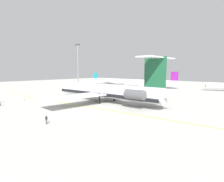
{
  "coord_description": "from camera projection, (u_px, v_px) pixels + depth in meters",
  "views": [
    {
      "loc": [
        36.67,
        -31.02,
        10.49
      ],
      "look_at": [
        -4.99,
        15.95,
        3.28
      ],
      "focal_mm": 29.24,
      "sensor_mm": 36.0,
      "label": 1
    }
  ],
  "objects": [
    {
      "name": "ground_crew_near_tail",
      "position": [
        0.0,
        102.0,
        53.48
      ],
      "size": [
        0.28,
        0.41,
        1.72
      ],
      "rotation": [
        0.0,
        0.0,
        2.77
      ],
      "color": "black",
      "rests_on": "ground"
    },
    {
      "name": "main_jetliner",
      "position": [
        107.0,
        91.0,
        59.3
      ],
      "size": [
        47.91,
        42.65,
        13.98
      ],
      "rotation": [
        0.0,
        0.0,
        3.16
      ],
      "color": "silver",
      "rests_on": "ground"
    },
    {
      "name": "safety_cone_wingtip",
      "position": [
        4.0,
        102.0,
        59.13
      ],
      "size": [
        0.4,
        0.4,
        0.55
      ],
      "primitive_type": "cone",
      "color": "#EA590F",
      "rests_on": "ground"
    },
    {
      "name": "safety_cone_tail",
      "position": [
        0.0,
        101.0,
        59.73
      ],
      "size": [
        0.4,
        0.4,
        0.55
      ],
      "primitive_type": "cone",
      "color": "#EA590F",
      "rests_on": "ground"
    },
    {
      "name": "ground_crew_portside",
      "position": [
        46.0,
        119.0,
        35.36
      ],
      "size": [
        0.31,
        0.37,
        1.76
      ],
      "rotation": [
        0.0,
        0.0,
        2.47
      ],
      "color": "black",
      "rests_on": "ground"
    },
    {
      "name": "ground",
      "position": [
        86.0,
        110.0,
        48.43
      ],
      "size": [
        291.68,
        291.68,
        0.0
      ],
      "primitive_type": "plane",
      "color": "#B7B5AD"
    },
    {
      "name": "taxiway_centreline",
      "position": [
        82.0,
        106.0,
        53.63
      ],
      "size": [
        88.89,
        8.39,
        0.01
      ],
      "primitive_type": "cube",
      "rotation": [
        0.0,
        0.0,
        3.23
      ],
      "color": "gold",
      "rests_on": "ground"
    },
    {
      "name": "airliner_mid_left",
      "position": [
        150.0,
        83.0,
        107.78
      ],
      "size": [
        31.88,
        31.85,
        9.63
      ],
      "rotation": [
        0.0,
        0.0,
        3.4
      ],
      "color": "silver",
      "rests_on": "ground"
    },
    {
      "name": "light_mast",
      "position": [
        78.0,
        64.0,
        112.35
      ],
      "size": [
        4.0,
        0.7,
        26.39
      ],
      "color": "slate",
      "rests_on": "ground"
    },
    {
      "name": "safety_cone_nose",
      "position": [
        24.0,
        99.0,
        64.34
      ],
      "size": [
        0.4,
        0.4,
        0.55
      ],
      "primitive_type": "cone",
      "color": "#EA590F",
      "rests_on": "ground"
    },
    {
      "name": "airliner_far_left",
      "position": [
        109.0,
        81.0,
        136.16
      ],
      "size": [
        28.08,
        27.99,
        8.44
      ],
      "rotation": [
        0.0,
        0.0,
        0.22
      ],
      "color": "silver",
      "rests_on": "ground"
    },
    {
      "name": "ground_crew_near_nose",
      "position": [
        93.0,
        89.0,
        88.99
      ],
      "size": [
        0.42,
        0.28,
        1.73
      ],
      "rotation": [
        0.0,
        0.0,
        4.42
      ],
      "color": "black",
      "rests_on": "ground"
    }
  ]
}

